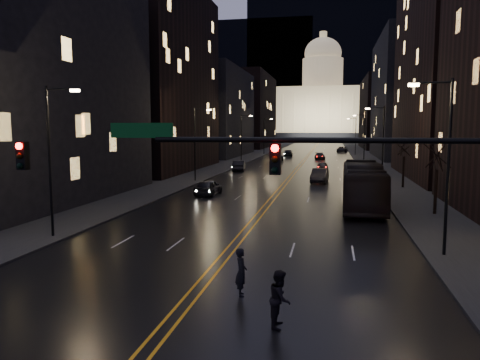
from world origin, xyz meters
The scene contains 36 objects.
ground centered at (0.00, 0.00, 0.00)m, with size 900.00×900.00×0.00m, color black.
road centered at (0.00, 130.00, 0.01)m, with size 20.00×320.00×0.02m, color black.
sidewalk_left centered at (-14.00, 130.00, 0.08)m, with size 8.00×320.00×0.16m, color black.
sidewalk_right centered at (14.00, 130.00, 0.08)m, with size 8.00×320.00×0.16m, color black.
center_line centered at (0.00, 130.00, 0.03)m, with size 0.62×320.00×0.01m, color orange.
building_left_near centered at (-21.00, 22.00, 11.00)m, with size 12.00×28.00×22.00m, color black.
building_left_mid centered at (-21.00, 54.00, 14.00)m, with size 12.00×30.00×28.00m, color black.
building_left_far centered at (-21.00, 92.00, 10.00)m, with size 12.00×34.00×20.00m, color black.
building_left_dist centered at (-21.00, 140.00, 12.00)m, with size 12.00×40.00×24.00m, color black.
building_right_tall centered at (21.00, 50.00, 19.00)m, with size 12.00×30.00×38.00m, color black.
building_right_mid centered at (21.00, 92.00, 13.00)m, with size 12.00×34.00×26.00m, color black.
building_right_dist centered at (21.00, 140.00, 11.00)m, with size 12.00×40.00×22.00m, color black.
mountain_ridge centered at (40.00, 380.00, 65.00)m, with size 520.00×60.00×130.00m, color black.
capitol centered at (0.00, 250.00, 17.15)m, with size 90.00×50.00×58.50m.
traffic_signal centered at (5.91, 0.00, 5.10)m, with size 17.29×0.45×7.00m.
streetlamp_right_near centered at (10.81, 10.00, 5.08)m, with size 2.13×0.25×9.00m.
streetlamp_left_near centered at (-10.81, 10.00, 5.08)m, with size 2.13×0.25×9.00m.
streetlamp_right_mid centered at (10.81, 40.00, 5.08)m, with size 2.13×0.25×9.00m.
streetlamp_left_mid centered at (-10.81, 40.00, 5.08)m, with size 2.13×0.25×9.00m.
streetlamp_right_far centered at (10.81, 70.00, 5.08)m, with size 2.13×0.25×9.00m.
streetlamp_left_far centered at (-10.81, 70.00, 5.08)m, with size 2.13×0.25×9.00m.
streetlamp_right_dist centered at (10.81, 100.00, 5.08)m, with size 2.13×0.25×9.00m.
streetlamp_left_dist centered at (-10.81, 100.00, 5.08)m, with size 2.13×0.25×9.00m.
tree_right_mid centered at (13.00, 22.00, 4.53)m, with size 2.40×2.40×6.65m.
tree_right_far centered at (13.00, 38.00, 4.53)m, with size 2.40×2.40×6.65m.
bus centered at (7.89, 24.58, 1.87)m, with size 3.15×13.45×3.75m, color black.
oncoming_car_a centered at (-6.47, 29.16, 0.78)m, with size 1.83×4.56×1.55m, color black.
oncoming_car_b centered at (-8.50, 55.15, 0.81)m, with size 1.72×4.92×1.62m, color black.
oncoming_car_c centered at (-5.17, 79.22, 0.64)m, with size 2.14×4.64×1.29m, color black.
oncoming_car_d centered at (-4.52, 94.17, 0.74)m, with size 2.06×5.07×1.47m, color black.
receding_car_a centered at (3.99, 41.87, 0.85)m, with size 1.80×5.17×1.70m, color black.
receding_car_b centered at (4.02, 58.03, 0.67)m, with size 1.58×3.93×1.34m, color black.
receding_car_c centered at (3.06, 83.11, 0.71)m, with size 2.00×4.92×1.43m, color black.
receding_car_d centered at (8.28, 114.62, 0.78)m, with size 2.59×5.63×1.56m, color black.
pedestrian_a centered at (1.88, 2.68, 0.96)m, with size 0.70×0.46×1.92m, color black.
pedestrian_b centered at (3.68, 0.15, 0.96)m, with size 0.93×0.51×1.92m, color black.
Camera 1 is at (5.22, -14.78, 6.59)m, focal length 35.00 mm.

